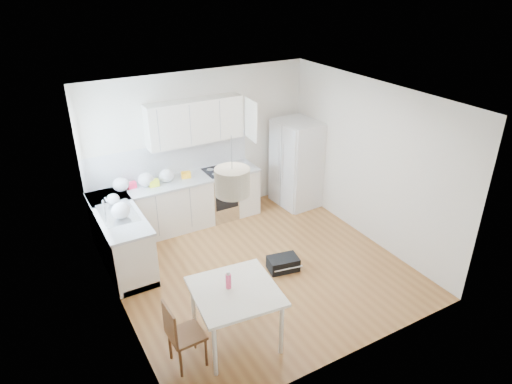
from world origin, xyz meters
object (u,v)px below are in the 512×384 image
refrigerator (297,163)px  gym_bag (283,264)px  dining_table (235,296)px  dining_chair (187,333)px

refrigerator → gym_bag: size_ratio=3.65×
dining_table → dining_chair: size_ratio=1.22×
dining_chair → refrigerator: bearing=37.3°
refrigerator → dining_table: size_ratio=1.54×
refrigerator → gym_bag: 2.41m
dining_chair → gym_bag: size_ratio=1.93×
refrigerator → dining_chair: refrigerator is taller
dining_chair → gym_bag: dining_chair is taller
refrigerator → gym_bag: bearing=-132.3°
dining_table → dining_chair: bearing=-170.8°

